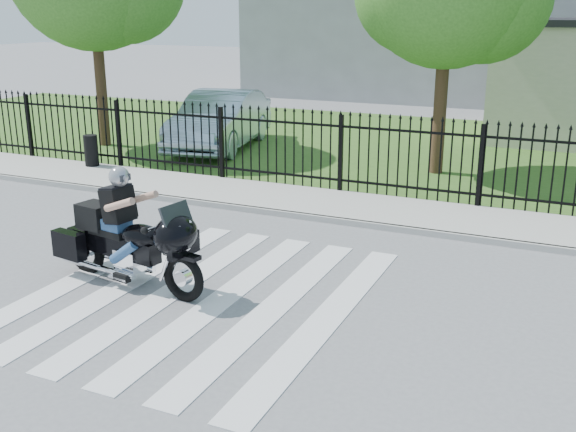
% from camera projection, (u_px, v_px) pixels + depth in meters
% --- Properties ---
extents(ground, '(120.00, 120.00, 0.00)m').
position_uv_depth(ground, '(199.00, 294.00, 9.82)').
color(ground, slate).
rests_on(ground, ground).
extents(crosswalk, '(5.00, 5.50, 0.01)m').
position_uv_depth(crosswalk, '(199.00, 294.00, 9.82)').
color(crosswalk, silver).
rests_on(crosswalk, ground).
extents(sidewalk, '(40.00, 2.00, 0.12)m').
position_uv_depth(sidewalk, '(323.00, 204.00, 14.16)').
color(sidewalk, '#ADAAA3').
rests_on(sidewalk, ground).
extents(curb, '(40.00, 0.12, 0.12)m').
position_uv_depth(curb, '(305.00, 217.00, 13.29)').
color(curb, '#ADAAA3').
rests_on(curb, ground).
extents(grass_strip, '(40.00, 12.00, 0.02)m').
position_uv_depth(grass_strip, '(408.00, 147.00, 20.28)').
color(grass_strip, '#34591E').
rests_on(grass_strip, ground).
extents(iron_fence, '(26.00, 0.04, 1.80)m').
position_uv_depth(iron_fence, '(341.00, 156.00, 14.79)').
color(iron_fence, black).
rests_on(iron_fence, ground).
extents(motorcycle_rider, '(2.78, 1.19, 1.85)m').
position_uv_depth(motorcycle_rider, '(126.00, 236.00, 9.99)').
color(motorcycle_rider, black).
rests_on(motorcycle_rider, ground).
extents(parked_car, '(2.69, 5.32, 1.67)m').
position_uv_depth(parked_car, '(220.00, 120.00, 19.82)').
color(parked_car, '#AAC3D7').
rests_on(parked_car, grass_strip).
extents(litter_bin, '(0.41, 0.41, 0.79)m').
position_uv_depth(litter_bin, '(91.00, 150.00, 17.25)').
color(litter_bin, black).
rests_on(litter_bin, sidewalk).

